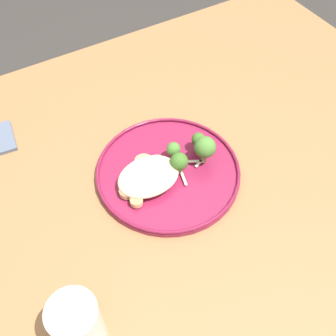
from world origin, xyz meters
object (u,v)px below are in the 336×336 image
Objects in this scene: broccoli_floret_beside_noodles at (205,148)px; seared_scallop_half_hidden at (136,201)px; dinner_plate at (168,172)px; seared_scallop_center_golden at (139,171)px; seared_scallop_large_seared at (145,162)px; seared_scallop_front_small at (157,162)px; water_glass at (79,327)px; seared_scallop_tiny_bay at (149,178)px; seared_scallop_tilted_round at (127,191)px; broccoli_floret_right_tilted at (198,140)px; broccoli_floret_rear_charred at (174,149)px; broccoli_floret_center_pile at (179,162)px.

seared_scallop_half_hidden is at bearing -171.82° from broccoli_floret_beside_noodles.
seared_scallop_center_golden reaches higher than dinner_plate.
dinner_plate is 8.08× the size of seared_scallop_large_seared.
seared_scallop_front_small is 0.25× the size of water_glass.
seared_scallop_half_hidden is at bearing -143.22° from seared_scallop_tiny_bay.
broccoli_floret_right_tilted is at bearing 8.98° from seared_scallop_tilted_round.
seared_scallop_center_golden is at bearing -178.97° from broccoli_floret_rear_charred.
seared_scallop_tilted_round is at bearing -143.98° from seared_scallop_large_seared.
broccoli_floret_right_tilted is (0.10, -0.00, 0.02)m from seared_scallop_front_small.
broccoli_floret_beside_noodles is (0.11, -0.05, 0.03)m from seared_scallop_large_seared.
seared_scallop_large_seared is at bearing 36.02° from seared_scallop_tilted_round.
seared_scallop_tiny_bay is at bearing 41.90° from water_glass.
seared_scallop_center_golden is at bearing 154.24° from broccoli_floret_center_pile.
broccoli_floret_beside_noodles is 1.54× the size of broccoli_floret_rear_charred.
dinner_plate is 0.09m from broccoli_floret_beside_noodles.
broccoli_floret_rear_charred is (0.03, 0.02, 0.03)m from dinner_plate.
broccoli_floret_center_pile is 0.07m from broccoli_floret_right_tilted.
broccoli_floret_right_tilted is (0.18, 0.03, 0.02)m from seared_scallop_tilted_round.
seared_scallop_large_seared is at bearing 168.88° from broccoli_floret_rear_charred.
seared_scallop_center_golden is 0.81× the size of seared_scallop_tiny_bay.
broccoli_floret_rear_charred is at bearing 27.96° from seared_scallop_half_hidden.
water_glass is (-0.23, -0.20, 0.03)m from seared_scallop_tiny_bay.
broccoli_floret_beside_noodles is at bearing -101.93° from broccoli_floret_right_tilted.
seared_scallop_front_small reaches higher than seared_scallop_tilted_round.
seared_scallop_tiny_bay is at bearing -140.98° from seared_scallop_front_small.
seared_scallop_tiny_bay is at bearing -71.68° from seared_scallop_center_golden.
water_glass is (-0.18, -0.17, 0.03)m from seared_scallop_half_hidden.
broccoli_floret_right_tilted is at bearing 18.17° from seared_scallop_half_hidden.
seared_scallop_front_small is at bearing -177.43° from broccoli_floret_rear_charred.
seared_scallop_front_small reaches higher than seared_scallop_half_hidden.
broccoli_floret_center_pile is (0.06, -0.01, 0.02)m from seared_scallop_tiny_bay.
broccoli_floret_right_tilted is at bearing 78.07° from broccoli_floret_beside_noodles.
seared_scallop_half_hidden is 0.06m from seared_scallop_tiny_bay.
dinner_plate is at bearing 169.01° from broccoli_floret_beside_noodles.
broccoli_floret_beside_noodles reaches higher than dinner_plate.
broccoli_floret_center_pile is at bearing 177.57° from broccoli_floret_beside_noodles.
seared_scallop_large_seared is at bearing 52.22° from seared_scallop_half_hidden.
seared_scallop_tiny_bay is 0.26× the size of water_glass.
broccoli_floret_rear_charred is (-0.05, 0.04, -0.02)m from broccoli_floret_beside_noodles.
broccoli_floret_rear_charred is 0.94× the size of broccoli_floret_right_tilted.
seared_scallop_half_hidden is at bearing -166.35° from broccoli_floret_center_pile.
seared_scallop_front_small is at bearing 39.02° from seared_scallop_tiny_bay.
water_glass reaches higher than seared_scallop_tiny_bay.
broccoli_floret_right_tilted reaches higher than seared_scallop_tilted_round.
water_glass reaches higher than seared_scallop_front_small.
broccoli_floret_beside_noodles is 0.04m from broccoli_floret_right_tilted.
seared_scallop_front_small is 0.10m from broccoli_floret_beside_noodles.
seared_scallop_center_golden is 0.99× the size of seared_scallop_half_hidden.
broccoli_floret_beside_noodles is 0.06m from broccoli_floret_rear_charred.
broccoli_floret_beside_noodles is (0.17, -0.00, 0.03)m from seared_scallop_tilted_round.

